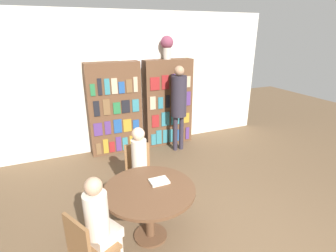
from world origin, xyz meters
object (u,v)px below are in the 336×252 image
at_px(reading_table, 149,197).
at_px(librarian_standing, 179,99).
at_px(bookshelf_right, 168,103).
at_px(seated_reader_right, 101,222).
at_px(seated_reader_left, 140,163).
at_px(bookshelf_left, 115,109).
at_px(chair_left_side, 139,169).
at_px(flower_vase, 167,45).
at_px(chair_near_camera, 88,247).

xyz_separation_m(reading_table, librarian_standing, (1.52, 2.31, 0.58)).
distance_m(bookshelf_right, reading_table, 3.20).
height_order(seated_reader_right, librarian_standing, librarian_standing).
bearing_deg(seated_reader_left, reading_table, 90.00).
relative_size(bookshelf_left, chair_left_side, 2.19).
relative_size(flower_vase, reading_table, 0.43).
relative_size(chair_near_camera, chair_left_side, 1.00).
bearing_deg(flower_vase, seated_reader_left, -122.77).
bearing_deg(seated_reader_right, chair_left_side, 120.24).
relative_size(bookshelf_left, seated_reader_left, 1.57).
bearing_deg(chair_near_camera, bookshelf_right, 117.35).
distance_m(reading_table, seated_reader_right, 0.74).
distance_m(bookshelf_right, seated_reader_right, 3.82).
xyz_separation_m(bookshelf_right, reading_table, (-1.48, -2.82, -0.38)).
xyz_separation_m(bookshelf_right, librarian_standing, (0.04, -0.50, 0.20)).
relative_size(bookshelf_left, reading_table, 1.72).
distance_m(bookshelf_left, librarian_standing, 1.40).
bearing_deg(seated_reader_right, bookshelf_right, 118.62).
height_order(flower_vase, reading_table, flower_vase).
relative_size(chair_near_camera, seated_reader_right, 0.72).
bearing_deg(reading_table, seated_reader_right, -152.68).
height_order(seated_reader_left, seated_reader_right, seated_reader_left).
distance_m(bookshelf_left, chair_left_side, 1.97).
bearing_deg(seated_reader_left, chair_near_camera, 59.73).
height_order(bookshelf_left, seated_reader_right, bookshelf_left).
bearing_deg(chair_left_side, chair_near_camera, 63.00).
distance_m(chair_left_side, seated_reader_left, 0.28).
bearing_deg(reading_table, chair_near_camera, -152.68).
xyz_separation_m(flower_vase, chair_left_side, (-1.32, -1.91, -1.78)).
relative_size(flower_vase, seated_reader_right, 0.39).
relative_size(chair_left_side, librarian_standing, 0.48).
bearing_deg(librarian_standing, seated_reader_right, -129.31).
distance_m(flower_vase, librarian_standing, 1.22).
height_order(reading_table, librarian_standing, librarian_standing).
bearing_deg(bookshelf_left, seated_reader_left, -93.04).
bearing_deg(bookshelf_right, seated_reader_left, -123.20).
relative_size(bookshelf_right, chair_left_side, 2.19).
distance_m(seated_reader_left, seated_reader_right, 1.31).
relative_size(seated_reader_left, seated_reader_right, 1.01).
relative_size(flower_vase, chair_left_side, 0.55).
bearing_deg(chair_left_side, bookshelf_right, -116.40).
bearing_deg(flower_vase, reading_table, -117.37).
distance_m(flower_vase, seated_reader_left, 2.95).
xyz_separation_m(bookshelf_left, reading_table, (-0.22, -2.82, -0.38)).
bearing_deg(librarian_standing, chair_left_side, -134.45).
height_order(flower_vase, seated_reader_right, flower_vase).
distance_m(bookshelf_left, reading_table, 2.85).
xyz_separation_m(bookshelf_left, librarian_standing, (1.30, -0.50, 0.20)).
bearing_deg(seated_reader_right, librarian_standing, 113.37).
xyz_separation_m(chair_left_side, seated_reader_left, (-0.03, -0.18, 0.20)).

